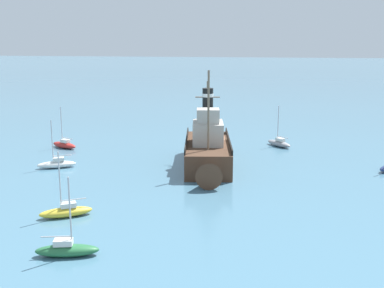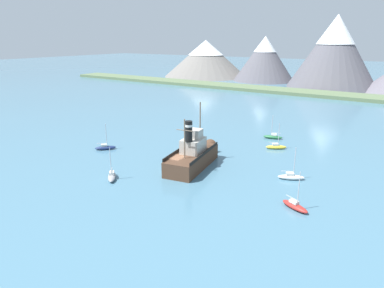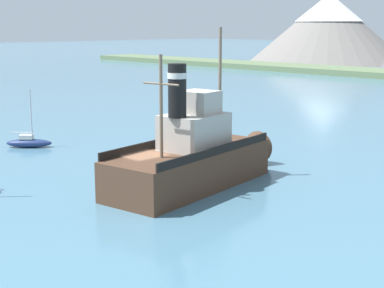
{
  "view_description": "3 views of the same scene",
  "coord_description": "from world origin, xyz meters",
  "px_view_note": "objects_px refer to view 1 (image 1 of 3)",
  "views": [
    {
      "loc": [
        -6.06,
        50.28,
        12.68
      ],
      "look_at": [
        2.16,
        5.66,
        2.78
      ],
      "focal_mm": 45.0,
      "sensor_mm": 36.0,
      "label": 1
    },
    {
      "loc": [
        28.89,
        -39.65,
        19.75
      ],
      "look_at": [
        0.32,
        4.09,
        3.44
      ],
      "focal_mm": 32.0,
      "sensor_mm": 36.0,
      "label": 2
    },
    {
      "loc": [
        27.04,
        -21.56,
        10.02
      ],
      "look_at": [
        -1.11,
        5.24,
        2.14
      ],
      "focal_mm": 55.0,
      "sensor_mm": 36.0,
      "label": 3
    }
  ],
  "objects_px": {
    "sailboat_grey": "(279,143)",
    "sailboat_red": "(64,144)",
    "sailboat_green": "(67,249)",
    "sailboat_yellow": "(66,211)",
    "sailboat_white": "(57,164)",
    "old_tugboat": "(208,149)"
  },
  "relations": [
    {
      "from": "sailboat_yellow",
      "to": "sailboat_white",
      "type": "distance_m",
      "value": 14.34
    },
    {
      "from": "sailboat_grey",
      "to": "old_tugboat",
      "type": "bearing_deg",
      "value": 57.28
    },
    {
      "from": "old_tugboat",
      "to": "sailboat_white",
      "type": "height_order",
      "value": "old_tugboat"
    },
    {
      "from": "sailboat_green",
      "to": "sailboat_white",
      "type": "relative_size",
      "value": 1.0
    },
    {
      "from": "sailboat_white",
      "to": "sailboat_red",
      "type": "bearing_deg",
      "value": -69.56
    },
    {
      "from": "sailboat_grey",
      "to": "sailboat_red",
      "type": "relative_size",
      "value": 1.0
    },
    {
      "from": "old_tugboat",
      "to": "sailboat_yellow",
      "type": "relative_size",
      "value": 3.01
    },
    {
      "from": "old_tugboat",
      "to": "sailboat_grey",
      "type": "distance_m",
      "value": 13.15
    },
    {
      "from": "sailboat_grey",
      "to": "sailboat_white",
      "type": "height_order",
      "value": "same"
    },
    {
      "from": "old_tugboat",
      "to": "sailboat_red",
      "type": "xyz_separation_m",
      "value": [
        18.1,
        -5.51,
        -1.4
      ]
    },
    {
      "from": "sailboat_green",
      "to": "sailboat_yellow",
      "type": "height_order",
      "value": "same"
    },
    {
      "from": "sailboat_green",
      "to": "sailboat_yellow",
      "type": "xyz_separation_m",
      "value": [
        2.87,
        -6.1,
        0.0
      ]
    },
    {
      "from": "sailboat_yellow",
      "to": "sailboat_white",
      "type": "xyz_separation_m",
      "value": [
        6.82,
        -12.61,
        0.0
      ]
    },
    {
      "from": "sailboat_yellow",
      "to": "sailboat_grey",
      "type": "height_order",
      "value": "same"
    },
    {
      "from": "sailboat_red",
      "to": "sailboat_green",
      "type": "bearing_deg",
      "value": 115.28
    },
    {
      "from": "sailboat_green",
      "to": "sailboat_grey",
      "type": "bearing_deg",
      "value": -110.49
    },
    {
      "from": "sailboat_green",
      "to": "sailboat_white",
      "type": "distance_m",
      "value": 21.07
    },
    {
      "from": "sailboat_yellow",
      "to": "sailboat_grey",
      "type": "xyz_separation_m",
      "value": [
        -15.13,
        -26.73,
        0.0
      ]
    },
    {
      "from": "sailboat_red",
      "to": "sailboat_yellow",
      "type": "bearing_deg",
      "value": 115.3
    },
    {
      "from": "sailboat_green",
      "to": "sailboat_red",
      "type": "xyz_separation_m",
      "value": [
        12.91,
        -27.33,
        0.0
      ]
    },
    {
      "from": "sailboat_yellow",
      "to": "sailboat_grey",
      "type": "distance_m",
      "value": 30.71
    },
    {
      "from": "old_tugboat",
      "to": "sailboat_red",
      "type": "relative_size",
      "value": 3.01
    }
  ]
}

